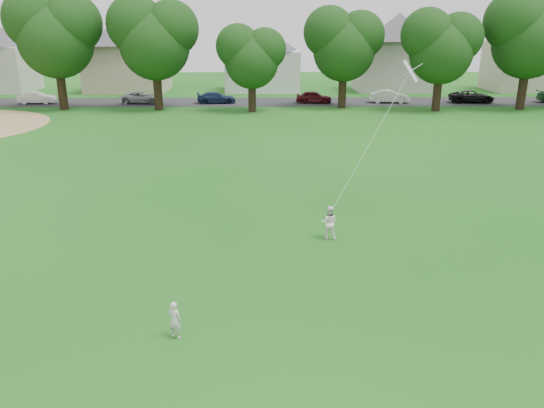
{
  "coord_description": "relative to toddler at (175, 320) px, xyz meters",
  "views": [
    {
      "loc": [
        0.01,
        -12.98,
        7.31
      ],
      "look_at": [
        0.26,
        2.0,
        2.3
      ],
      "focal_mm": 35.0,
      "sensor_mm": 36.0,
      "label": 1
    }
  ],
  "objects": [
    {
      "name": "kite",
      "position": [
        6.19,
        7.8,
        2.81
      ],
      "size": [
        2.07,
        1.93,
        6.46
      ],
      "color": "white",
      "rests_on": "ground"
    },
    {
      "name": "tree_row",
      "position": [
        2.99,
        37.99,
        5.95
      ],
      "size": [
        80.25,
        9.2,
        10.97
      ],
      "color": "black",
      "rests_on": "ground"
    },
    {
      "name": "street",
      "position": [
        2.19,
        43.53,
        -0.49
      ],
      "size": [
        90.0,
        7.0,
        0.01
      ],
      "primitive_type": "cube",
      "color": "#2D2D30",
      "rests_on": "ground"
    },
    {
      "name": "toddler",
      "position": [
        0.0,
        0.0,
        0.0
      ],
      "size": [
        0.42,
        0.35,
        0.99
      ],
      "primitive_type": "imported",
      "rotation": [
        0.0,
        0.0,
        2.76
      ],
      "color": "silver",
      "rests_on": "ground"
    },
    {
      "name": "ground",
      "position": [
        2.19,
        1.53,
        -0.5
      ],
      "size": [
        160.0,
        160.0,
        0.0
      ],
      "primitive_type": "plane",
      "color": "#125114",
      "rests_on": "ground"
    },
    {
      "name": "older_boy",
      "position": [
        4.55,
        6.41,
        0.13
      ],
      "size": [
        0.65,
        0.53,
        1.24
      ],
      "primitive_type": "imported",
      "rotation": [
        0.0,
        0.0,
        3.04
      ],
      "color": "white",
      "rests_on": "ground"
    },
    {
      "name": "house_row",
      "position": [
        3.23,
        53.53,
        4.64
      ],
      "size": [
        77.17,
        13.64,
        10.5
      ],
      "color": "beige",
      "rests_on": "ground"
    },
    {
      "name": "parked_cars",
      "position": [
        9.09,
        42.53,
        0.12
      ],
      "size": [
        70.8,
        2.41,
        1.29
      ],
      "color": "black",
      "rests_on": "ground"
    }
  ]
}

